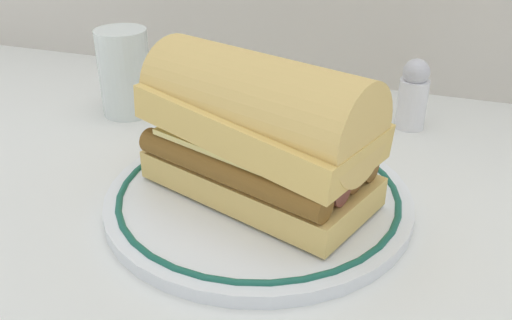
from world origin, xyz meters
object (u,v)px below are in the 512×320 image
plate (256,196)px  sausage_sandwich (256,128)px  salt_shaker (413,95)px  drinking_glass (125,78)px

plate → sausage_sandwich: size_ratio=1.23×
salt_shaker → plate: bearing=-118.6°
plate → drinking_glass: size_ratio=2.65×
plate → salt_shaker: (0.12, 0.22, 0.03)m
plate → drinking_glass: bearing=145.8°
drinking_glass → salt_shaker: 0.34m
salt_shaker → drinking_glass: bearing=-168.5°
sausage_sandwich → drinking_glass: size_ratio=2.15×
sausage_sandwich → salt_shaker: sausage_sandwich is taller
drinking_glass → salt_shaker: (0.33, 0.07, -0.00)m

